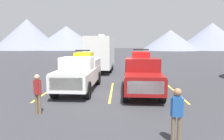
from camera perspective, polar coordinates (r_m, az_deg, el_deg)
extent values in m
plane|color=#38383D|center=(12.52, -0.30, -6.48)|extent=(240.00, 240.00, 0.00)
cube|color=white|center=(13.52, -8.69, -1.58)|extent=(2.17, 5.93, 0.90)
cube|color=white|center=(11.42, -11.08, -0.74)|extent=(1.93, 1.71, 0.08)
cube|color=white|center=(12.91, -9.28, 1.72)|extent=(1.89, 1.59, 0.76)
cube|color=slate|center=(12.31, -9.94, 1.62)|extent=(1.72, 0.28, 0.56)
cube|color=white|center=(14.97, -7.39, 1.99)|extent=(2.01, 2.76, 0.50)
cube|color=silver|center=(10.74, -12.14, -3.66)|extent=(1.66, 0.12, 0.63)
cylinder|color=black|center=(11.50, -6.48, -5.35)|extent=(0.31, 0.95, 0.94)
cylinder|color=black|center=(11.96, -15.00, -5.07)|extent=(0.31, 0.95, 0.94)
cylinder|color=black|center=(15.36, -3.74, -2.16)|extent=(0.31, 0.95, 0.94)
cylinder|color=black|center=(15.71, -10.24, -2.05)|extent=(0.31, 0.95, 0.94)
cube|color=yellow|center=(14.93, -7.42, 3.80)|extent=(1.14, 1.76, 0.45)
cylinder|color=black|center=(14.27, -6.17, 3.65)|extent=(0.20, 0.45, 0.44)
cylinder|color=black|center=(14.45, -9.60, 3.63)|extent=(0.20, 0.45, 0.44)
cylinder|color=black|center=(15.44, -5.38, 3.92)|extent=(0.20, 0.45, 0.44)
cylinder|color=black|center=(15.61, -8.57, 3.91)|extent=(0.20, 0.45, 0.44)
cube|color=black|center=(14.44, -7.83, 5.18)|extent=(0.98, 0.12, 0.08)
cube|color=maroon|center=(12.81, 7.87, -2.18)|extent=(2.20, 5.91, 0.86)
cube|color=maroon|center=(10.66, 8.62, -1.51)|extent=(1.97, 1.70, 0.08)
cube|color=maroon|center=(12.18, 8.09, 1.25)|extent=(1.92, 1.59, 0.79)
cube|color=slate|center=(11.57, 8.29, 1.14)|extent=(1.76, 0.29, 0.58)
cube|color=maroon|center=(14.28, 7.52, 1.78)|extent=(2.05, 2.76, 0.62)
cube|color=silver|center=(9.96, 8.92, -4.62)|extent=(1.69, 0.12, 0.60)
cylinder|color=black|center=(11.05, 13.24, -6.06)|extent=(0.31, 0.93, 0.92)
cylinder|color=black|center=(10.91, 3.67, -6.05)|extent=(0.31, 0.93, 0.92)
cylinder|color=black|center=(14.91, 10.87, -2.60)|extent=(0.31, 0.93, 0.92)
cylinder|color=black|center=(14.81, 3.82, -2.55)|extent=(0.31, 0.93, 0.92)
cube|color=red|center=(14.24, 7.56, 3.93)|extent=(1.16, 1.76, 0.45)
cylinder|color=black|center=(13.68, 9.57, 3.74)|extent=(0.20, 0.45, 0.44)
cylinder|color=black|center=(13.63, 5.82, 3.79)|extent=(0.20, 0.45, 0.44)
cylinder|color=black|center=(14.86, 9.15, 4.01)|extent=(0.20, 0.45, 0.44)
cylinder|color=black|center=(14.81, 5.69, 4.06)|extent=(0.20, 0.45, 0.44)
cube|color=black|center=(13.74, 7.70, 5.38)|extent=(1.00, 0.12, 0.08)
cube|color=gold|center=(13.99, -16.39, -5.30)|extent=(0.12, 5.50, 0.01)
cube|color=gold|center=(13.29, -0.16, -5.66)|extent=(0.12, 5.50, 0.01)
cube|color=gold|center=(13.71, 16.44, -5.56)|extent=(0.12, 5.50, 0.01)
cube|color=white|center=(22.30, -3.02, 4.84)|extent=(2.64, 6.78, 3.06)
cube|color=#4C6B99|center=(22.48, -6.10, 5.22)|extent=(0.25, 6.43, 0.24)
cube|color=silver|center=(23.30, -2.73, 9.08)|extent=(0.62, 0.72, 0.30)
cube|color=#333333|center=(18.56, -4.50, -1.03)|extent=(0.16, 1.20, 0.12)
cylinder|color=black|center=(21.53, -0.33, 0.28)|extent=(0.25, 0.77, 0.76)
cylinder|color=black|center=(21.81, -6.14, 0.33)|extent=(0.25, 0.77, 0.76)
cylinder|color=black|center=(23.12, -0.02, 0.76)|extent=(0.25, 0.77, 0.76)
cylinder|color=black|center=(23.38, -5.43, 0.80)|extent=(0.25, 0.77, 0.76)
cylinder|color=#726047|center=(6.76, 17.45, -15.12)|extent=(0.12, 0.12, 0.85)
cylinder|color=#726047|center=(6.76, 15.93, -15.05)|extent=(0.12, 0.12, 0.85)
cube|color=#2659A5|center=(6.53, 16.92, -9.19)|extent=(0.29, 0.25, 0.60)
sphere|color=#9E704C|center=(6.43, 17.05, -5.64)|extent=(0.23, 0.23, 0.23)
cylinder|color=#2659A5|center=(6.54, 18.11, -9.49)|extent=(0.10, 0.10, 0.54)
cylinder|color=#2659A5|center=(6.54, 15.70, -9.39)|extent=(0.10, 0.10, 0.54)
cylinder|color=#726047|center=(9.63, -19.41, -8.47)|extent=(0.12, 0.12, 0.85)
cylinder|color=#726047|center=(9.51, -18.67, -8.64)|extent=(0.12, 0.12, 0.85)
cube|color=maroon|center=(9.41, -19.22, -4.30)|extent=(0.31, 0.28, 0.60)
sphere|color=tan|center=(9.34, -19.33, -1.80)|extent=(0.23, 0.23, 0.23)
cylinder|color=maroon|center=(9.51, -19.79, -4.39)|extent=(0.10, 0.10, 0.54)
cylinder|color=maroon|center=(9.32, -18.63, -4.57)|extent=(0.10, 0.10, 0.54)
cone|color=gray|center=(104.74, -21.55, 8.78)|extent=(29.57, 29.57, 13.70)
cone|color=gray|center=(101.09, -12.00, 8.34)|extent=(31.17, 31.17, 10.71)
cone|color=gray|center=(93.79, 15.22, 7.67)|extent=(24.01, 24.01, 8.48)
cone|color=gray|center=(106.24, 24.96, 8.10)|extent=(30.77, 30.77, 11.92)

